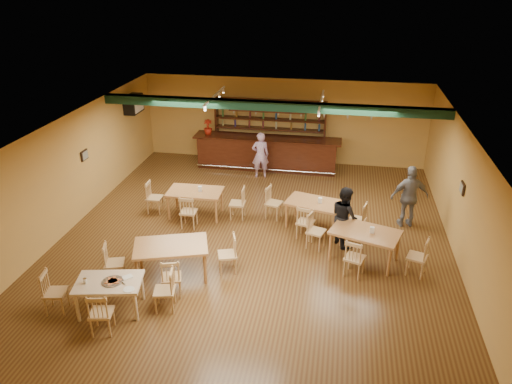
% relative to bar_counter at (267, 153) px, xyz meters
% --- Properties ---
extents(floor, '(12.00, 12.00, 0.00)m').
position_rel_bar_counter_xyz_m(floor, '(0.46, -5.15, -0.56)').
color(floor, '#4E2E16').
rests_on(floor, ground).
extents(ceiling_beam, '(10.00, 0.30, 0.25)m').
position_rel_bar_counter_xyz_m(ceiling_beam, '(0.46, -2.35, 2.31)').
color(ceiling_beam, black).
rests_on(ceiling_beam, ceiling).
extents(track_rail_left, '(0.05, 2.50, 0.05)m').
position_rel_bar_counter_xyz_m(track_rail_left, '(-1.34, -1.75, 2.38)').
color(track_rail_left, white).
rests_on(track_rail_left, ceiling).
extents(track_rail_right, '(0.05, 2.50, 0.05)m').
position_rel_bar_counter_xyz_m(track_rail_right, '(1.86, -1.75, 2.38)').
color(track_rail_right, white).
rests_on(track_rail_right, ceiling).
extents(ac_unit, '(0.34, 0.70, 0.48)m').
position_rel_bar_counter_xyz_m(ac_unit, '(-4.34, -0.95, 1.79)').
color(ac_unit, white).
rests_on(ac_unit, wall_left).
extents(picture_left, '(0.04, 0.34, 0.28)m').
position_rel_bar_counter_xyz_m(picture_left, '(-4.51, -4.15, 1.14)').
color(picture_left, black).
rests_on(picture_left, wall_left).
extents(picture_right, '(0.04, 0.34, 0.28)m').
position_rel_bar_counter_xyz_m(picture_right, '(5.43, -4.65, 1.14)').
color(picture_right, black).
rests_on(picture_right, wall_right).
extents(bar_counter, '(5.09, 0.85, 1.13)m').
position_rel_bar_counter_xyz_m(bar_counter, '(0.00, 0.00, 0.00)').
color(bar_counter, '#35140A').
rests_on(bar_counter, ground).
extents(back_bar_hutch, '(3.94, 0.40, 2.28)m').
position_rel_bar_counter_xyz_m(back_bar_hutch, '(0.00, 0.63, 0.57)').
color(back_bar_hutch, '#35140A').
rests_on(back_bar_hutch, ground).
extents(poinsettia, '(0.38, 0.38, 0.52)m').
position_rel_bar_counter_xyz_m(poinsettia, '(-2.10, 0.00, 0.83)').
color(poinsettia, '#AD210F').
rests_on(poinsettia, bar_counter).
extents(dining_table_a, '(1.54, 0.95, 0.76)m').
position_rel_bar_counter_xyz_m(dining_table_a, '(-1.43, -3.93, -0.19)').
color(dining_table_a, '#A4713A').
rests_on(dining_table_a, ground).
extents(dining_table_b, '(1.65, 1.23, 0.74)m').
position_rel_bar_counter_xyz_m(dining_table_b, '(1.93, -4.01, -0.20)').
color(dining_table_b, '#A4713A').
rests_on(dining_table_b, ground).
extents(dining_table_c, '(1.85, 1.44, 0.81)m').
position_rel_bar_counter_xyz_m(dining_table_c, '(-1.08, -6.97, -0.16)').
color(dining_table_c, '#A4713A').
rests_on(dining_table_c, ground).
extents(dining_table_d, '(1.80, 1.40, 0.79)m').
position_rel_bar_counter_xyz_m(dining_table_d, '(3.23, -5.51, -0.17)').
color(dining_table_d, '#A4713A').
rests_on(dining_table_d, ground).
extents(near_table, '(1.46, 1.09, 0.70)m').
position_rel_bar_counter_xyz_m(near_table, '(-1.92, -8.37, -0.21)').
color(near_table, beige).
rests_on(near_table, ground).
extents(pizza_tray, '(0.52, 0.52, 0.01)m').
position_rel_bar_counter_xyz_m(pizza_tray, '(-1.82, -8.37, 0.15)').
color(pizza_tray, silver).
rests_on(pizza_tray, near_table).
extents(parmesan_shaker, '(0.09, 0.09, 0.11)m').
position_rel_bar_counter_xyz_m(parmesan_shaker, '(-2.34, -8.52, 0.19)').
color(parmesan_shaker, '#EAE5C6').
rests_on(parmesan_shaker, near_table).
extents(napkin_stack, '(0.25, 0.25, 0.03)m').
position_rel_bar_counter_xyz_m(napkin_stack, '(-1.59, -8.19, 0.15)').
color(napkin_stack, white).
rests_on(napkin_stack, near_table).
extents(pizza_server, '(0.31, 0.26, 0.00)m').
position_rel_bar_counter_xyz_m(pizza_server, '(-1.68, -8.33, 0.16)').
color(pizza_server, silver).
rests_on(pizza_server, pizza_tray).
extents(side_plate, '(0.26, 0.26, 0.01)m').
position_rel_bar_counter_xyz_m(side_plate, '(-1.40, -8.56, 0.15)').
color(side_plate, white).
rests_on(side_plate, near_table).
extents(patron_bar, '(0.65, 0.51, 1.57)m').
position_rel_bar_counter_xyz_m(patron_bar, '(-0.09, -0.83, 0.22)').
color(patron_bar, '#9B54B7').
rests_on(patron_bar, ground).
extents(patron_right_a, '(0.90, 0.96, 1.57)m').
position_rel_bar_counter_xyz_m(patron_right_a, '(2.73, -4.81, 0.22)').
color(patron_right_a, black).
rests_on(patron_right_a, ground).
extents(patron_right_b, '(1.09, 0.64, 1.74)m').
position_rel_bar_counter_xyz_m(patron_right_b, '(4.43, -3.51, 0.30)').
color(patron_right_b, gray).
rests_on(patron_right_b, ground).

